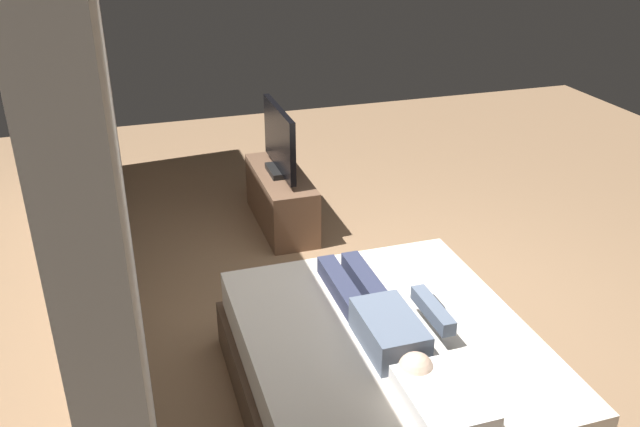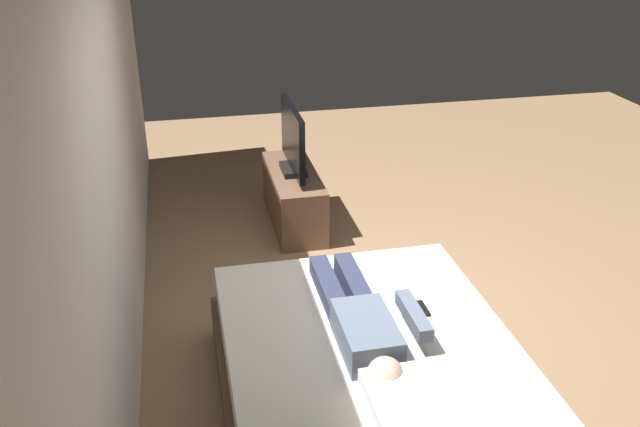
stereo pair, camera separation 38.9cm
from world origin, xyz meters
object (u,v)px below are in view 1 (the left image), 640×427
Objects in this scene: bed at (387,373)px; tv at (279,142)px; person at (382,319)px; remote at (436,303)px; tv_stand at (281,199)px; pillow at (443,400)px.

tv is at bearing -0.73° from bed.
person is 2.48m from tv.
remote is at bearing -171.58° from tv.
tv is at bearing 180.00° from tv_stand.
person is 2.50m from tv_stand.
tv reaches higher than tv_stand.
tv_stand is at bearing -1.43° from person.
pillow is at bearing 179.42° from tv.
bed is 0.36m from person.
remote is 0.14× the size of tv_stand.
bed is 0.72m from pillow.
pillow is at bearing 180.00° from bed.
bed is 0.50m from remote.
pillow is at bearing 155.25° from remote.
tv is (2.47, -0.06, 0.16)m from person.
pillow is 0.55× the size of tv.
tv_stand is at bearing -0.73° from bed.
tv is at bearing 8.42° from remote.
bed reaches higher than tv_stand.
remote is (0.81, -0.37, -0.05)m from pillow.
tv is (-0.00, 0.00, 0.53)m from tv_stand.
person is at bearing 2.59° from pillow.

